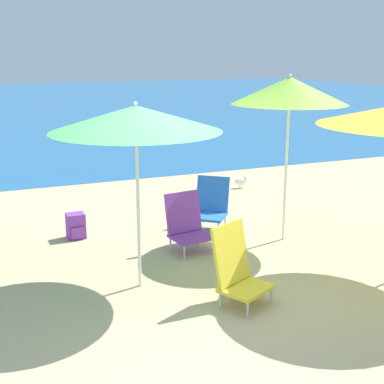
{
  "coord_description": "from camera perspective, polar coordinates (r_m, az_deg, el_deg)",
  "views": [
    {
      "loc": [
        -1.87,
        -4.91,
        2.56
      ],
      "look_at": [
        0.46,
        0.63,
        1.0
      ],
      "focal_mm": 50.0,
      "sensor_mm": 36.0,
      "label": 1
    }
  ],
  "objects": [
    {
      "name": "ground_plane",
      "position": [
        5.85,
        -1.81,
        -11.43
      ],
      "size": [
        60.0,
        60.0,
        0.0
      ],
      "primitive_type": "plane",
      "color": "#C6B284"
    },
    {
      "name": "sea_water",
      "position": [
        30.7,
        -19.52,
        8.94
      ],
      "size": [
        60.0,
        40.0,
        0.01
      ],
      "color": "#23669E",
      "rests_on": "ground"
    },
    {
      "name": "beach_umbrella_lime",
      "position": [
        7.32,
        10.37,
        10.57
      ],
      "size": [
        1.56,
        1.56,
        2.3
      ],
      "color": "white",
      "rests_on": "ground"
    },
    {
      "name": "beach_umbrella_green",
      "position": [
        5.69,
        -6.01,
        7.78
      ],
      "size": [
        1.84,
        1.84,
        2.08
      ],
      "color": "white",
      "rests_on": "ground"
    },
    {
      "name": "beach_chair_purple",
      "position": [
        7.12,
        -0.55,
        -3.39
      ],
      "size": [
        0.58,
        0.57,
        0.77
      ],
      "rotation": [
        0.0,
        0.0,
        0.14
      ],
      "color": "silver",
      "rests_on": "ground"
    },
    {
      "name": "beach_chair_yellow",
      "position": [
        5.66,
        4.81,
        -8.04
      ],
      "size": [
        0.68,
        0.67,
        0.84
      ],
      "rotation": [
        0.0,
        0.0,
        0.46
      ],
      "color": "silver",
      "rests_on": "ground"
    },
    {
      "name": "beach_chair_blue",
      "position": [
        8.01,
        1.98,
        -1.37
      ],
      "size": [
        0.76,
        0.78,
        0.77
      ],
      "rotation": [
        0.0,
        0.0,
        -0.69
      ],
      "color": "silver",
      "rests_on": "ground"
    },
    {
      "name": "backpack_purple",
      "position": [
        7.81,
        -12.29,
        -3.56
      ],
      "size": [
        0.25,
        0.25,
        0.36
      ],
      "color": "purple",
      "rests_on": "ground"
    },
    {
      "name": "water_bottle",
      "position": [
        8.06,
        -1.9,
        -3.27
      ],
      "size": [
        0.08,
        0.08,
        0.24
      ],
      "color": "silver",
      "rests_on": "ground"
    },
    {
      "name": "seagull",
      "position": [
        10.52,
        5.26,
        1.17
      ],
      "size": [
        0.27,
        0.11,
        0.23
      ],
      "color": "gold",
      "rests_on": "ground"
    }
  ]
}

